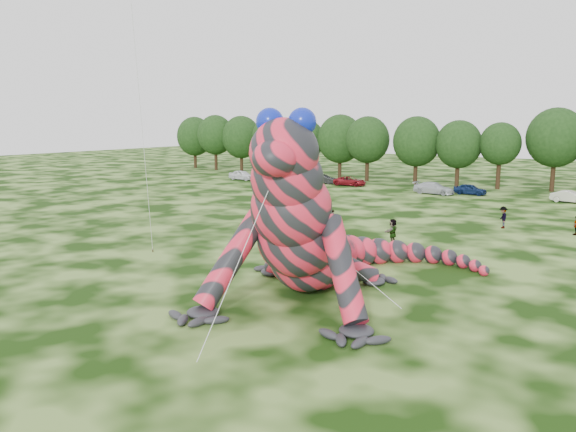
% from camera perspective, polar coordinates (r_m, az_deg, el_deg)
% --- Properties ---
extents(ground, '(240.00, 240.00, 0.00)m').
position_cam_1_polar(ground, '(28.31, -11.52, -9.03)').
color(ground, '#16330A').
rests_on(ground, ground).
extents(inflatable_gecko, '(20.69, 22.80, 9.59)m').
position_cam_1_polar(inflatable_gecko, '(29.80, 2.64, 1.60)').
color(inflatable_gecko, red).
rests_on(inflatable_gecko, ground).
extents(flying_kite, '(2.87, 3.18, 17.31)m').
position_cam_1_polar(flying_kite, '(36.35, -15.58, 19.42)').
color(flying_kite, red).
rests_on(flying_kite, ground).
extents(tree_0, '(6.91, 6.22, 9.51)m').
position_cam_1_polar(tree_0, '(107.40, -9.44, 7.39)').
color(tree_0, black).
rests_on(tree_0, ground).
extents(tree_1, '(6.74, 6.07, 9.81)m').
position_cam_1_polar(tree_1, '(102.34, -7.36, 7.41)').
color(tree_1, black).
rests_on(tree_1, ground).
extents(tree_2, '(7.04, 6.34, 9.64)m').
position_cam_1_polar(tree_2, '(99.44, -4.76, 7.34)').
color(tree_2, black).
rests_on(tree_2, ground).
extents(tree_3, '(5.81, 5.23, 9.44)m').
position_cam_1_polar(tree_3, '(93.66, -1.91, 7.16)').
color(tree_3, black).
rests_on(tree_3, ground).
extents(tree_4, '(6.22, 5.60, 9.06)m').
position_cam_1_polar(tree_4, '(91.62, 1.80, 6.98)').
color(tree_4, black).
rests_on(tree_4, ground).
extents(tree_5, '(7.16, 6.44, 9.80)m').
position_cam_1_polar(tree_5, '(88.04, 5.31, 7.07)').
color(tree_5, black).
rests_on(tree_5, ground).
extents(tree_6, '(6.52, 5.86, 9.49)m').
position_cam_1_polar(tree_6, '(83.93, 8.08, 6.78)').
color(tree_6, black).
rests_on(tree_6, ground).
extents(tree_7, '(6.68, 6.01, 9.48)m').
position_cam_1_polar(tree_7, '(81.04, 12.89, 6.52)').
color(tree_7, black).
rests_on(tree_7, ground).
extents(tree_8, '(6.14, 5.53, 8.94)m').
position_cam_1_polar(tree_8, '(79.28, 16.90, 6.08)').
color(tree_8, black).
rests_on(tree_8, ground).
extents(tree_9, '(5.27, 4.74, 8.68)m').
position_cam_1_polar(tree_9, '(78.23, 20.68, 5.74)').
color(tree_9, black).
rests_on(tree_9, ground).
extents(tree_10, '(7.09, 6.38, 10.50)m').
position_cam_1_polar(tree_10, '(78.17, 25.47, 6.08)').
color(tree_10, black).
rests_on(tree_10, ground).
extents(car_0, '(4.38, 1.89, 1.47)m').
position_cam_1_polar(car_0, '(84.99, -4.69, 4.17)').
color(car_0, white).
rests_on(car_0, ground).
extents(car_1, '(4.07, 1.80, 1.30)m').
position_cam_1_polar(car_1, '(80.02, 3.57, 3.77)').
color(car_1, black).
rests_on(car_1, ground).
extents(car_2, '(4.70, 2.53, 1.26)m').
position_cam_1_polar(car_2, '(77.82, 6.32, 3.54)').
color(car_2, maroon).
rests_on(car_2, ground).
extents(car_3, '(5.01, 2.16, 1.44)m').
position_cam_1_polar(car_3, '(70.99, 14.59, 2.76)').
color(car_3, silver).
rests_on(car_3, ground).
extents(car_4, '(3.91, 1.64, 1.32)m').
position_cam_1_polar(car_4, '(71.55, 18.02, 2.60)').
color(car_4, '#0E204A').
rests_on(car_4, ground).
extents(car_5, '(4.11, 2.05, 1.29)m').
position_cam_1_polar(car_5, '(68.79, 26.73, 1.75)').
color(car_5, silver).
rests_on(car_5, ground).
extents(spectator_4, '(0.53, 0.81, 1.66)m').
position_cam_1_polar(spectator_4, '(66.22, 1.25, 2.68)').
color(spectator_4, gray).
rests_on(spectator_4, ground).
extents(spectator_1, '(0.76, 0.90, 1.64)m').
position_cam_1_polar(spectator_1, '(46.68, 4.54, -0.37)').
color(spectator_1, gray).
rests_on(spectator_1, ground).
extents(spectator_5, '(0.60, 1.75, 1.87)m').
position_cam_1_polar(spectator_5, '(41.76, 10.58, -1.55)').
color(spectator_5, gray).
rests_on(spectator_5, ground).
extents(spectator_2, '(1.17, 1.37, 1.85)m').
position_cam_1_polar(spectator_2, '(50.34, 21.00, -0.13)').
color(spectator_2, gray).
rests_on(spectator_2, ground).
extents(spectator_3, '(0.60, 0.98, 1.56)m').
position_cam_1_polar(spectator_3, '(49.78, 27.25, -0.85)').
color(spectator_3, gray).
rests_on(spectator_3, ground).
extents(spectator_0, '(0.59, 0.73, 1.76)m').
position_cam_1_polar(spectator_0, '(50.54, -2.65, 0.50)').
color(spectator_0, gray).
rests_on(spectator_0, ground).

